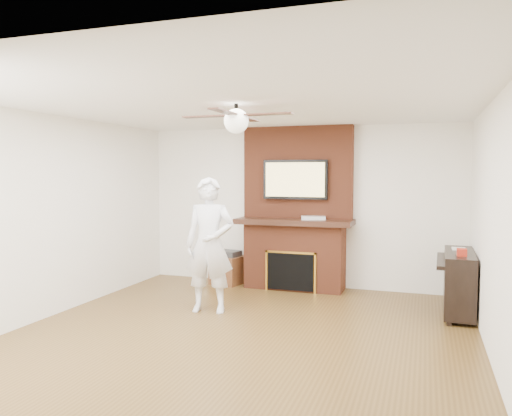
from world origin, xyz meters
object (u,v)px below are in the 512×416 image
(fireplace, at_px, (296,224))
(side_table, at_px, (228,268))
(person, at_px, (209,245))
(piano, at_px, (459,281))

(fireplace, bearing_deg, side_table, -176.51)
(person, bearing_deg, piano, 6.46)
(piano, bearing_deg, side_table, 170.16)
(fireplace, bearing_deg, person, -113.17)
(side_table, xyz_separation_m, piano, (3.41, -0.69, 0.18))
(piano, bearing_deg, person, -161.70)
(person, distance_m, side_table, 1.75)
(fireplace, xyz_separation_m, person, (-0.71, -1.66, -0.13))
(side_table, bearing_deg, person, -63.95)
(fireplace, distance_m, piano, 2.50)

